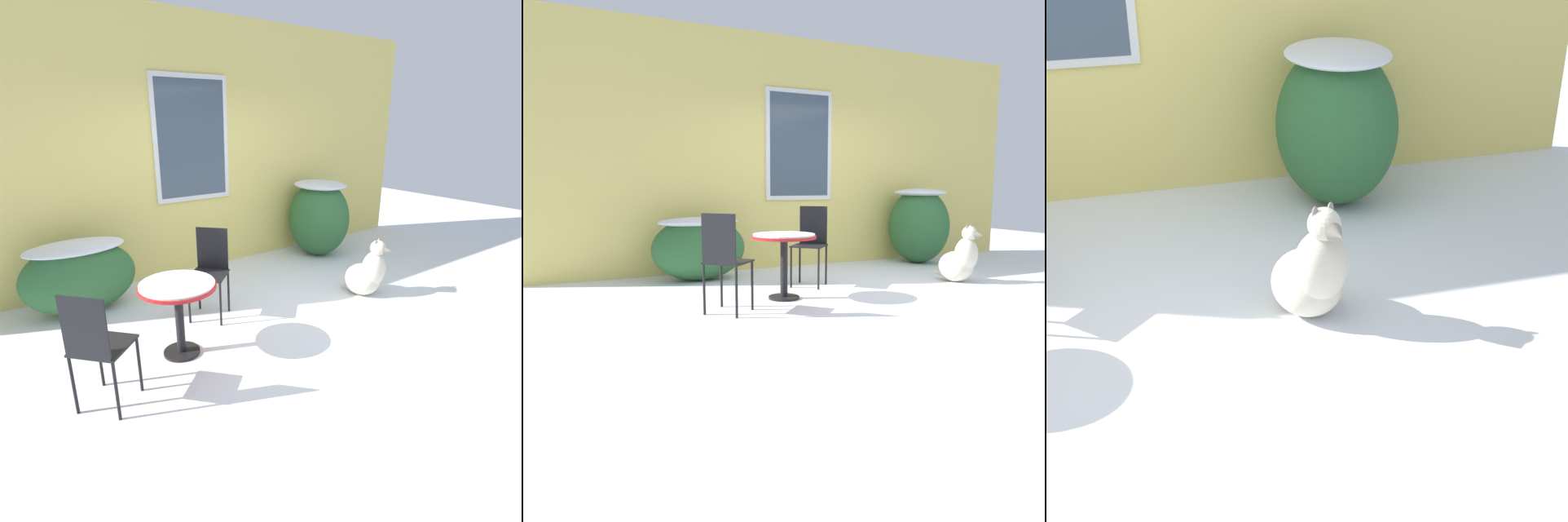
# 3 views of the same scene
# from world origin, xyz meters

# --- Properties ---
(ground_plane) EXTENTS (16.00, 16.00, 0.00)m
(ground_plane) POSITION_xyz_m (0.00, 0.00, 0.00)
(ground_plane) COLOR white
(shrub_middle) EXTENTS (0.87, 1.00, 1.16)m
(shrub_middle) POSITION_xyz_m (1.84, 1.63, 0.61)
(shrub_middle) COLOR #2D6033
(shrub_middle) RESTS_ON ground_plane
(dog) EXTENTS (0.52, 0.62, 0.73)m
(dog) POSITION_xyz_m (1.23, 0.11, 0.27)
(dog) COLOR beige
(dog) RESTS_ON ground_plane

